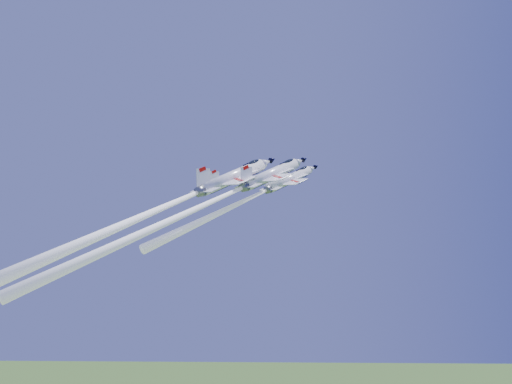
{
  "coord_description": "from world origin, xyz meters",
  "views": [
    {
      "loc": [
        2.63,
        -103.52,
        90.61
      ],
      "look_at": [
        0.0,
        0.0,
        97.87
      ],
      "focal_mm": 40.0,
      "sensor_mm": 36.0,
      "label": 1
    }
  ],
  "objects_px": {
    "jet_left": "(165,207)",
    "jet_right": "(191,211)",
    "jet_slot": "(165,207)",
    "jet_lead": "(246,200)"
  },
  "relations": [
    {
      "from": "jet_lead",
      "to": "jet_right",
      "type": "height_order",
      "value": "jet_right"
    },
    {
      "from": "jet_lead",
      "to": "jet_slot",
      "type": "relative_size",
      "value": 0.79
    },
    {
      "from": "jet_left",
      "to": "jet_slot",
      "type": "xyz_separation_m",
      "value": [
        2.37,
        -12.86,
        -0.44
      ]
    },
    {
      "from": "jet_left",
      "to": "jet_slot",
      "type": "distance_m",
      "value": 13.09
    },
    {
      "from": "jet_lead",
      "to": "jet_left",
      "type": "height_order",
      "value": "jet_left"
    },
    {
      "from": "jet_left",
      "to": "jet_right",
      "type": "xyz_separation_m",
      "value": [
        6.77,
        -14.68,
        -1.18
      ]
    },
    {
      "from": "jet_right",
      "to": "jet_slot",
      "type": "bearing_deg",
      "value": -154.1
    },
    {
      "from": "jet_left",
      "to": "jet_right",
      "type": "height_order",
      "value": "jet_left"
    },
    {
      "from": "jet_slot",
      "to": "jet_left",
      "type": "bearing_deg",
      "value": 148.75
    },
    {
      "from": "jet_right",
      "to": "jet_slot",
      "type": "distance_m",
      "value": 4.82
    }
  ]
}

